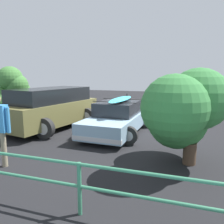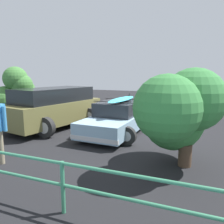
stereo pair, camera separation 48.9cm
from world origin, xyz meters
name	(u,v)px [view 2 (the right image)]	position (x,y,z in m)	size (l,w,h in m)	color
ground_plane	(123,130)	(0.00, 0.00, -0.01)	(44.00, 44.00, 0.02)	black
sedan_car	(118,118)	(0.05, 0.44, 0.60)	(2.37, 4.17, 1.54)	#8CADC6
suv_car	(55,107)	(2.97, 0.70, 0.91)	(3.00, 4.74, 1.76)	brown
railing_fence	(62,178)	(-1.02, 5.66, 0.64)	(11.02, 0.39, 0.92)	#387F5B
bush_near_left	(180,110)	(-2.53, 2.87, 1.46)	(2.08, 2.55, 2.49)	#4C3828
bush_near_right	(19,96)	(4.87, 0.83, 1.35)	(2.29, 2.23, 2.68)	#4C3828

